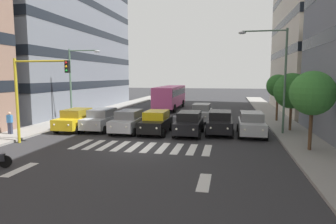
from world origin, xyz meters
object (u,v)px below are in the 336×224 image
at_px(car_6, 76,119).
at_px(pedestrian_waiting, 10,122).
at_px(car_1, 220,122).
at_px(bus_behind_traffic, 170,95).
at_px(car_4, 129,121).
at_px(street_tree_0, 312,93).
at_px(car_0, 251,124).
at_px(car_2, 189,123).
at_px(car_5, 102,119).
at_px(car_row2_0, 201,113).
at_px(street_lamp_left, 277,70).
at_px(street_lamp_right, 76,77).
at_px(street_tree_2, 278,86).
at_px(street_tree_1, 292,91).
at_px(car_3, 156,122).
at_px(traffic_light_gantry, 31,87).

xyz_separation_m(car_6, pedestrian_waiting, (3.59, 3.11, 0.11)).
height_order(car_1, bus_behind_traffic, bus_behind_traffic).
xyz_separation_m(car_4, street_tree_0, (-12.22, 3.82, 2.52)).
height_order(car_0, car_1, same).
relative_size(car_2, bus_behind_traffic, 0.42).
distance_m(car_1, car_5, 9.48).
distance_m(car_4, pedestrian_waiting, 8.63).
height_order(car_4, car_row2_0, same).
xyz_separation_m(bus_behind_traffic, street_lamp_left, (-11.02, 15.62, 2.99)).
height_order(car_6, street_lamp_right, street_lamp_right).
distance_m(bus_behind_traffic, street_tree_2, 15.16).
bearing_deg(pedestrian_waiting, car_4, -159.36).
xyz_separation_m(bus_behind_traffic, pedestrian_waiting, (8.07, 19.88, -0.86)).
xyz_separation_m(bus_behind_traffic, street_tree_2, (-12.11, 8.98, 1.58)).
bearing_deg(bus_behind_traffic, street_tree_1, 130.92).
height_order(car_row2_0, street_lamp_left, street_lamp_left).
xyz_separation_m(street_lamp_left, street_tree_1, (-1.33, -1.37, -1.62)).
relative_size(car_2, car_5, 1.00).
height_order(car_1, car_3, same).
distance_m(car_1, pedestrian_waiting, 15.57).
distance_m(car_3, car_4, 2.19).
bearing_deg(car_4, car_3, -178.94).
distance_m(car_0, car_5, 11.76).
distance_m(car_0, bus_behind_traffic, 18.73).
height_order(car_4, traffic_light_gantry, traffic_light_gantry).
bearing_deg(car_4, car_0, -176.32).
bearing_deg(street_tree_2, street_lamp_right, 12.71).
bearing_deg(pedestrian_waiting, street_lamp_right, -104.36).
bearing_deg(car_5, street_lamp_right, -39.34).
bearing_deg(street_lamp_right, car_0, 168.77).
distance_m(bus_behind_traffic, street_lamp_left, 19.34).
bearing_deg(car_4, bus_behind_traffic, -90.00).
relative_size(car_row2_0, traffic_light_gantry, 0.81).
xyz_separation_m(car_5, bus_behind_traffic, (-2.48, -16.31, 0.97)).
height_order(car_0, pedestrian_waiting, pedestrian_waiting).
relative_size(car_3, car_4, 1.00).
height_order(car_0, traffic_light_gantry, traffic_light_gantry).
xyz_separation_m(car_0, car_2, (4.54, 0.61, 0.00)).
bearing_deg(car_0, car_5, 0.31).
relative_size(car_0, car_1, 1.00).
xyz_separation_m(car_5, street_tree_2, (-14.60, -7.33, 2.55)).
height_order(car_6, pedestrian_waiting, pedestrian_waiting).
distance_m(car_6, street_tree_0, 17.33).
bearing_deg(car_1, car_row2_0, -71.26).
bearing_deg(car_2, car_5, -4.36).
xyz_separation_m(car_4, street_lamp_left, (-11.02, -1.23, 3.96)).
height_order(car_row2_0, bus_behind_traffic, bus_behind_traffic).
bearing_deg(car_3, street_tree_1, -165.85).
xyz_separation_m(car_6, street_lamp_left, (-15.50, -1.16, 3.96)).
bearing_deg(traffic_light_gantry, car_4, -134.11).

